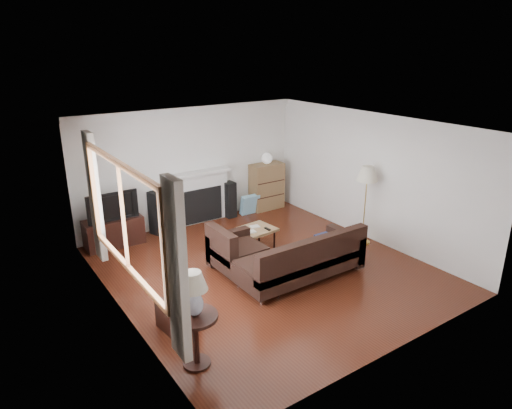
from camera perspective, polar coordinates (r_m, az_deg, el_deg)
room at (r=7.53m, az=1.29°, el=0.45°), size 5.10×5.60×2.54m
window at (r=6.22m, az=-16.27°, el=-1.57°), size 0.12×2.74×1.54m
curtain_near at (r=4.98m, az=-9.84°, el=-8.29°), size 0.10×0.35×2.10m
curtain_far at (r=7.67m, az=-19.49°, el=0.85°), size 0.10×0.35×2.10m
fireplace at (r=9.96m, az=-6.90°, el=1.00°), size 1.40×0.26×1.15m
tv_stand at (r=9.23m, az=-17.35°, el=-3.29°), size 1.09×0.49×0.54m
television at (r=9.04m, az=-17.70°, el=-0.08°), size 0.96×0.13×0.55m
speaker_left at (r=9.50m, az=-12.22°, el=-1.04°), size 0.33×0.36×0.89m
speaker_right at (r=10.24m, az=-3.35°, el=0.63°), size 0.24×0.28×0.81m
bookshelf at (r=10.71m, az=1.34°, el=2.29°), size 0.79×0.38×1.09m
globe_lamp at (r=10.53m, az=1.37°, el=5.80°), size 0.26×0.26×0.26m
sectional_sofa at (r=7.59m, az=5.58°, el=-6.53°), size 2.39×1.75×0.77m
coffee_table at (r=8.58m, az=-0.98°, el=-4.58°), size 1.12×0.69×0.42m
footstool at (r=6.51m, az=-9.66°, el=-13.37°), size 0.52×0.52×0.39m
floor_lamp at (r=8.99m, az=13.46°, el=-0.11°), size 0.49×0.49×1.55m
side_table at (r=5.74m, az=-7.53°, el=-16.44°), size 0.56×0.56×0.69m
table_lamp at (r=5.40m, az=-7.82°, el=-11.05°), size 0.34×0.34×0.55m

